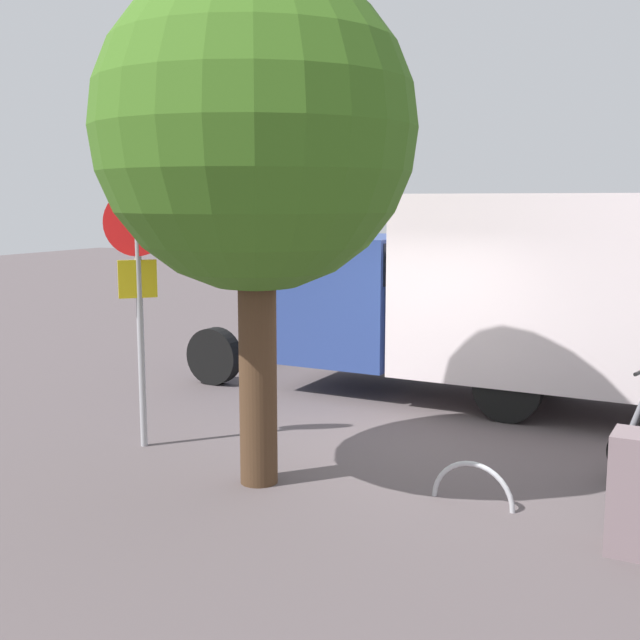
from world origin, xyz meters
The scene contains 5 objects.
ground_plane centered at (0.00, 0.00, 0.00)m, with size 60.00×60.00×0.00m, color #52484A.
box_truck_near centered at (-0.70, -2.94, 1.63)m, with size 7.71×2.44×2.98m.
stop_sign centered at (2.47, 0.98, 2.01)m, with size 0.71×0.33×3.02m.
street_tree centered at (0.61, 1.45, 3.55)m, with size 3.17×3.17×5.16m.
bike_rack_hoop centered at (-1.54, 1.08, 0.00)m, with size 0.85×0.85×0.05m, color #B7B7BC.
Camera 1 is at (-3.41, 8.36, 2.90)m, focal length 44.98 mm.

